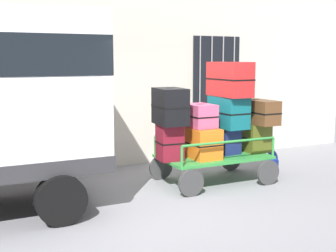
{
  "coord_description": "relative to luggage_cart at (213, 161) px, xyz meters",
  "views": [
    {
      "loc": [
        -3.25,
        -6.33,
        2.24
      ],
      "look_at": [
        0.05,
        0.47,
        1.1
      ],
      "focal_mm": 47.68,
      "sensor_mm": 36.0,
      "label": 1
    }
  ],
  "objects": [
    {
      "name": "suitcase_midright_middle",
      "position": [
        0.89,
        -0.04,
        0.87
      ],
      "size": [
        0.42,
        1.03,
        0.45
      ],
      "color": "brown",
      "rests_on": "suitcase_midright_bottom"
    },
    {
      "name": "suitcase_midright_bottom",
      "position": [
        0.89,
        -0.01,
        0.37
      ],
      "size": [
        0.46,
        0.55,
        0.55
      ],
      "color": "#4C5119",
      "rests_on": "luggage_cart"
    },
    {
      "name": "backpack",
      "position": [
        1.46,
        0.12,
        -0.18
      ],
      "size": [
        0.27,
        0.22,
        0.44
      ],
      "color": "navy",
      "rests_on": "ground"
    },
    {
      "name": "suitcase_center_middle",
      "position": [
        0.3,
        -0.01,
        0.88
      ],
      "size": [
        0.48,
        0.78,
        0.58
      ],
      "color": "#0F5960",
      "rests_on": "suitcase_center_bottom"
    },
    {
      "name": "suitcase_midleft_bottom",
      "position": [
        -0.3,
        -0.03,
        0.37
      ],
      "size": [
        0.48,
        0.8,
        0.54
      ],
      "color": "orange",
      "rests_on": "luggage_cart"
    },
    {
      "name": "suitcase_left_middle",
      "position": [
        -0.89,
        -0.01,
        1.04
      ],
      "size": [
        0.51,
        0.72,
        0.63
      ],
      "color": "black",
      "rests_on": "suitcase_left_bottom"
    },
    {
      "name": "suitcase_left_bottom",
      "position": [
        -0.89,
        0.0,
        0.41
      ],
      "size": [
        0.43,
        0.42,
        0.63
      ],
      "color": "maroon",
      "rests_on": "luggage_cart"
    },
    {
      "name": "suitcase_center_bottom",
      "position": [
        0.3,
        0.04,
        0.35
      ],
      "size": [
        0.43,
        0.48,
        0.49
      ],
      "color": "navy",
      "rests_on": "luggage_cart"
    },
    {
      "name": "ground_plane",
      "position": [
        -0.98,
        -0.47,
        -0.4
      ],
      "size": [
        40.0,
        40.0,
        0.0
      ],
      "primitive_type": "plane",
      "color": "gray"
    },
    {
      "name": "luggage_cart",
      "position": [
        0.0,
        0.0,
        0.0
      ],
      "size": [
        2.03,
        1.24,
        0.5
      ],
      "color": "#2D8438",
      "rests_on": "ground"
    },
    {
      "name": "suitcase_center_top",
      "position": [
        0.3,
        -0.03,
        1.48
      ],
      "size": [
        0.46,
        0.96,
        0.63
      ],
      "color": "#B21E1E",
      "rests_on": "suitcase_center_middle"
    },
    {
      "name": "suitcase_midleft_middle",
      "position": [
        -0.3,
        -0.02,
        0.85
      ],
      "size": [
        0.42,
        0.59,
        0.42
      ],
      "color": "#CC4C72",
      "rests_on": "suitcase_midleft_bottom"
    },
    {
      "name": "building_wall",
      "position": [
        -0.97,
        2.07,
        2.09
      ],
      "size": [
        12.0,
        0.38,
        5.0
      ],
      "color": "beige",
      "rests_on": "ground"
    },
    {
      "name": "cart_railing",
      "position": [
        0.0,
        0.0,
        0.4
      ],
      "size": [
        1.9,
        1.1,
        0.36
      ],
      "color": "#2D8438",
      "rests_on": "luggage_cart"
    }
  ]
}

